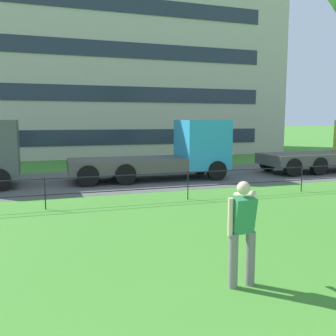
# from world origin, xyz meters

# --- Properties ---
(street_strip) EXTENTS (80.00, 6.88, 0.01)m
(street_strip) POSITION_xyz_m (0.00, 16.39, 0.00)
(street_strip) COLOR #565454
(street_strip) RESTS_ON ground
(park_fence) EXTENTS (33.01, 0.04, 1.00)m
(park_fence) POSITION_xyz_m (0.00, 11.34, 0.67)
(park_fence) COLOR black
(park_fence) RESTS_ON ground
(person_thrower) EXTENTS (0.52, 0.78, 1.77)m
(person_thrower) POSITION_xyz_m (0.75, 4.73, 0.95)
(person_thrower) COLOR slate
(person_thrower) RESTS_ON ground
(flatbed_truck_center) EXTENTS (7.35, 2.57, 2.75)m
(flatbed_truck_center) POSITION_xyz_m (3.34, 15.90, 1.22)
(flatbed_truck_center) COLOR #2D99D1
(flatbed_truck_center) RESTS_ON ground
(apartment_building_background) EXTENTS (35.82, 12.38, 15.70)m
(apartment_building_background) POSITION_xyz_m (-1.13, 32.09, 7.85)
(apartment_building_background) COLOR beige
(apartment_building_background) RESTS_ON ground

